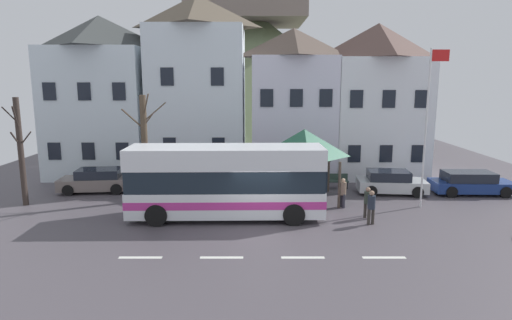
{
  "coord_description": "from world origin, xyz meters",
  "views": [
    {
      "loc": [
        -0.23,
        -17.88,
        6.39
      ],
      "look_at": [
        -0.2,
        4.8,
        2.25
      ],
      "focal_mm": 30.13,
      "sensor_mm": 36.0,
      "label": 1
    }
  ],
  "objects": [
    {
      "name": "parked_car_01",
      "position": [
        7.57,
        6.34,
        0.65
      ],
      "size": [
        3.99,
        2.24,
        1.34
      ],
      "rotation": [
        0.0,
        0.0,
        -0.1
      ],
      "color": "silver",
      "rests_on": "ground_plane"
    },
    {
      "name": "parked_car_02",
      "position": [
        12.16,
        6.22,
        0.64
      ],
      "size": [
        4.56,
        2.0,
        1.31
      ],
      "rotation": [
        0.0,
        0.0,
        -0.02
      ],
      "color": "navy",
      "rests_on": "ground_plane"
    },
    {
      "name": "parked_car_00",
      "position": [
        -9.61,
        6.76,
        0.67
      ],
      "size": [
        4.21,
        2.23,
        1.36
      ],
      "rotation": [
        0.0,
        0.0,
        3.24
      ],
      "color": "slate",
      "rests_on": "ground_plane"
    },
    {
      "name": "transit_bus",
      "position": [
        -1.63,
        1.8,
        1.72
      ],
      "size": [
        9.18,
        2.76,
        3.43
      ],
      "rotation": [
        0.0,
        0.0,
        0.02
      ],
      "color": "white",
      "rests_on": "ground_plane"
    },
    {
      "name": "townhouse_00",
      "position": [
        -10.87,
        12.26,
        5.39
      ],
      "size": [
        6.47,
        6.58,
        10.79
      ],
      "color": "silver",
      "rests_on": "ground_plane"
    },
    {
      "name": "hilltop_castle",
      "position": [
        -0.31,
        29.42,
        7.33
      ],
      "size": [
        35.16,
        35.16,
        23.01
      ],
      "color": "#5F6D4C",
      "rests_on": "ground_plane"
    },
    {
      "name": "ground_plane",
      "position": [
        0.0,
        -0.0,
        -0.03
      ],
      "size": [
        40.0,
        60.0,
        0.07
      ],
      "color": "#4F494F"
    },
    {
      "name": "bare_tree_01",
      "position": [
        -12.36,
        3.93,
        2.89
      ],
      "size": [
        1.32,
        1.09,
        5.63
      ],
      "color": "#382D28",
      "rests_on": "ground_plane"
    },
    {
      "name": "townhouse_03",
      "position": [
        8.02,
        11.99,
        5.13
      ],
      "size": [
        6.04,
        6.04,
        10.26
      ],
      "color": "white",
      "rests_on": "ground_plane"
    },
    {
      "name": "flagpole",
      "position": [
        8.38,
        3.6,
        4.58
      ],
      "size": [
        0.95,
        0.1,
        8.01
      ],
      "color": "silver",
      "rests_on": "ground_plane"
    },
    {
      "name": "bare_tree_02",
      "position": [
        -6.18,
        4.81,
        2.94
      ],
      "size": [
        2.41,
        1.18,
        5.8
      ],
      "color": "brown",
      "rests_on": "ground_plane"
    },
    {
      "name": "townhouse_02",
      "position": [
        2.27,
        11.51,
        4.94
      ],
      "size": [
        5.51,
        5.09,
        9.89
      ],
      "color": "silver",
      "rests_on": "ground_plane"
    },
    {
      "name": "townhouse_01",
      "position": [
        -4.15,
        11.83,
        6.02
      ],
      "size": [
        6.18,
        5.72,
        12.04
      ],
      "color": "silver",
      "rests_on": "ground_plane"
    },
    {
      "name": "public_bench",
      "position": [
        4.55,
        7.57,
        0.47
      ],
      "size": [
        1.64,
        0.48,
        0.87
      ],
      "color": "#33473D",
      "rests_on": "ground_plane"
    },
    {
      "name": "pedestrian_00",
      "position": [
        4.23,
        3.49,
        0.84
      ],
      "size": [
        0.34,
        0.36,
        1.54
      ],
      "color": "#2D2D38",
      "rests_on": "ground_plane"
    },
    {
      "name": "bus_shelter",
      "position": [
        2.38,
        5.07,
        3.13
      ],
      "size": [
        3.6,
        3.6,
        3.89
      ],
      "color": "#473D33",
      "rests_on": "ground_plane"
    },
    {
      "name": "pedestrian_02",
      "position": [
        4.98,
        0.8,
        0.91
      ],
      "size": [
        0.35,
        0.35,
        1.58
      ],
      "color": "#38332D",
      "rests_on": "ground_plane"
    },
    {
      "name": "pedestrian_01",
      "position": [
        5.04,
        1.68,
        0.87
      ],
      "size": [
        0.35,
        0.35,
        1.52
      ],
      "color": "#38332D",
      "rests_on": "ground_plane"
    }
  ]
}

